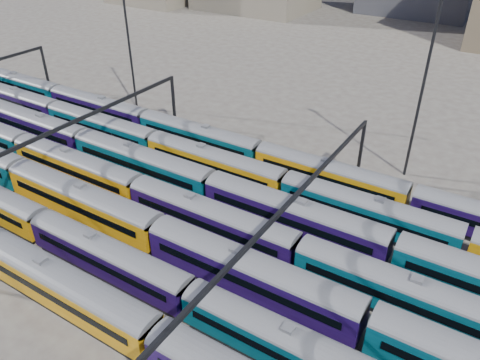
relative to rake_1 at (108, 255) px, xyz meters
The scene contains 11 objects.
ground 10.96m from the rake_1, 69.43° to the left, with size 500.00×500.00×0.00m, color #48413D.
rake_1 is the anchor object (origin of this frame).
rake_2 10.25m from the rake_1, 150.79° to the left, with size 150.31×3.14×5.29m.
rake_3 11.39m from the rake_1, 118.60° to the left, with size 121.72×2.97×5.00m.
rake_4 19.15m from the rake_1, 51.57° to the left, with size 105.58×3.09×5.21m.
rake_5 23.21m from the rake_1, 120.48° to the left, with size 119.42×2.91×4.90m.
rake_6 26.22m from the rake_1, 107.55° to the left, with size 97.67×2.86×4.81m.
gantry_1 19.56m from the rake_1, 148.39° to the left, with size 0.35×40.35×8.03m.
gantry_2 17.55m from the rake_1, 36.02° to the left, with size 0.35×40.35×8.03m.
mast_1 42.96m from the rake_1, 129.36° to the left, with size 1.40×0.50×25.60m.
mast_3 40.50m from the rake_1, 61.12° to the left, with size 1.40×0.50×25.60m.
Camera 1 is at (24.60, -31.90, 31.56)m, focal length 35.00 mm.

